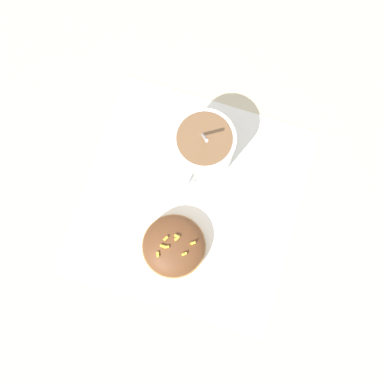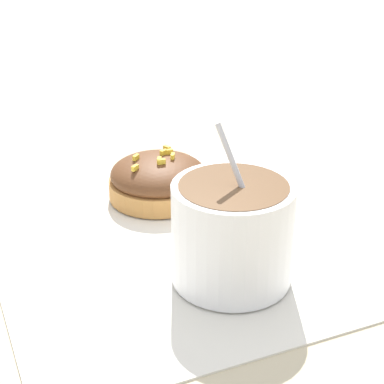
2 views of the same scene
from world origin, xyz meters
TOP-DOWN VIEW (x-y plane):
  - ground_plane at (0.00, 0.00)m, footprint 3.00×3.00m
  - paper_napkin at (0.00, 0.00)m, footprint 0.34×0.34m
  - coffee_cup at (-0.07, 0.01)m, footprint 0.11×0.08m
  - frosted_pastry at (0.07, -0.01)m, footprint 0.09×0.09m

SIDE VIEW (x-z plane):
  - ground_plane at x=0.00m, z-range 0.00..0.00m
  - paper_napkin at x=0.00m, z-range 0.00..0.00m
  - frosted_pastry at x=0.07m, z-range 0.00..0.04m
  - coffee_cup at x=-0.07m, z-range -0.01..0.10m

